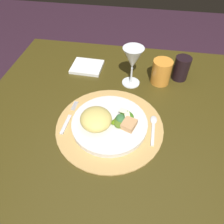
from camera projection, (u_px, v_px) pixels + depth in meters
name	position (u px, v px, depth m)	size (l,w,h in m)	color
ground_plane	(123.00, 195.00, 1.32)	(6.00, 6.00, 0.00)	#301A27
dining_table	(128.00, 145.00, 0.91)	(1.15, 0.94, 0.76)	#3E3411
placemat	(110.00, 126.00, 0.72)	(0.37, 0.37, 0.01)	tan
dinner_plate	(110.00, 123.00, 0.72)	(0.26, 0.26, 0.02)	silver
pasta_serving	(96.00, 119.00, 0.68)	(0.11, 0.10, 0.05)	#D9C265
salad_greens	(122.00, 119.00, 0.71)	(0.09, 0.10, 0.03)	#4D6A1C
bread_piece	(130.00, 124.00, 0.69)	(0.05, 0.04, 0.02)	tan
fork	(68.00, 119.00, 0.74)	(0.02, 0.15, 0.00)	silver
spoon	(153.00, 125.00, 0.72)	(0.02, 0.13, 0.01)	silver
napkin	(87.00, 67.00, 0.96)	(0.14, 0.12, 0.01)	white
wine_glass	(133.00, 59.00, 0.80)	(0.08, 0.08, 0.16)	silver
amber_tumbler	(161.00, 72.00, 0.86)	(0.08, 0.08, 0.10)	orange
dark_tumbler	(181.00, 68.00, 0.87)	(0.07, 0.07, 0.10)	black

